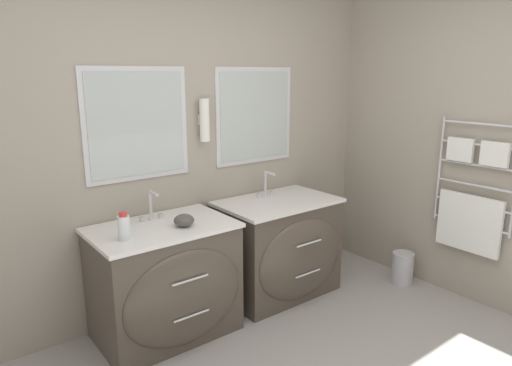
# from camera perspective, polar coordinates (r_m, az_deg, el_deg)

# --- Properties ---
(wall_back) EXTENTS (5.31, 0.15, 2.60)m
(wall_back) POSITION_cam_1_polar(r_m,az_deg,el_deg) (3.44, -9.86, 5.35)
(wall_back) COLOR #9E9384
(wall_back) RESTS_ON ground_plane
(wall_right) EXTENTS (0.13, 3.77, 2.60)m
(wall_right) POSITION_cam_1_polar(r_m,az_deg,el_deg) (4.01, 22.67, 5.46)
(wall_right) COLOR #9E9384
(wall_right) RESTS_ON ground_plane
(vanity_left) EXTENTS (0.94, 0.68, 0.79)m
(vanity_left) POSITION_cam_1_polar(r_m,az_deg,el_deg) (3.23, -11.03, -12.01)
(vanity_left) COLOR #4C4238
(vanity_left) RESTS_ON ground_plane
(vanity_right) EXTENTS (0.94, 0.68, 0.79)m
(vanity_right) POSITION_cam_1_polar(r_m,az_deg,el_deg) (3.75, 3.09, -8.05)
(vanity_right) COLOR #4C4238
(vanity_right) RESTS_ON ground_plane
(faucet_left) EXTENTS (0.17, 0.13, 0.21)m
(faucet_left) POSITION_cam_1_polar(r_m,az_deg,el_deg) (3.21, -12.94, -2.78)
(faucet_left) COLOR silver
(faucet_left) RESTS_ON vanity_left
(faucet_right) EXTENTS (0.17, 0.13, 0.21)m
(faucet_right) POSITION_cam_1_polar(r_m,az_deg,el_deg) (3.74, 1.33, -0.13)
(faucet_right) COLOR silver
(faucet_right) RESTS_ON vanity_right
(toiletry_bottle) EXTENTS (0.07, 0.07, 0.18)m
(toiletry_bottle) POSITION_cam_1_polar(r_m,az_deg,el_deg) (2.89, -16.18, -5.33)
(toiletry_bottle) COLOR silver
(toiletry_bottle) RESTS_ON vanity_left
(amenity_bowl) EXTENTS (0.14, 0.14, 0.08)m
(amenity_bowl) POSITION_cam_1_polar(r_m,az_deg,el_deg) (3.07, -9.00, -4.62)
(amenity_bowl) COLOR #4C4742
(amenity_bowl) RESTS_ON vanity_left
(waste_bin) EXTENTS (0.19, 0.19, 0.28)m
(waste_bin) POSITION_cam_1_polar(r_m,az_deg,el_deg) (4.21, 17.84, -10.00)
(waste_bin) COLOR #B7B7BC
(waste_bin) RESTS_ON ground_plane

